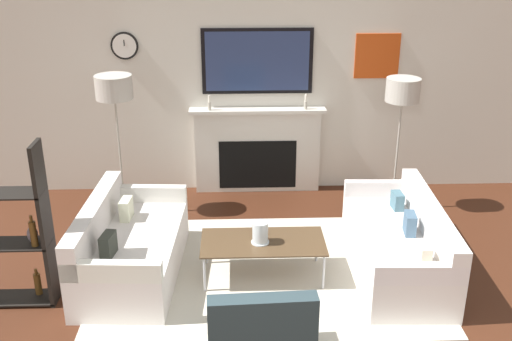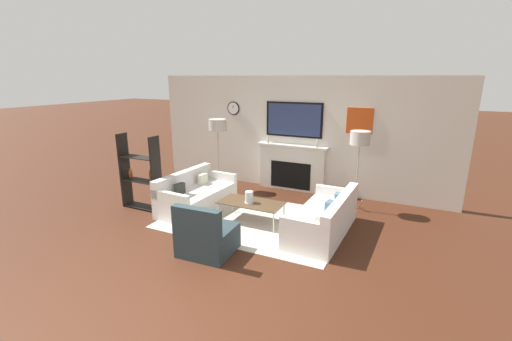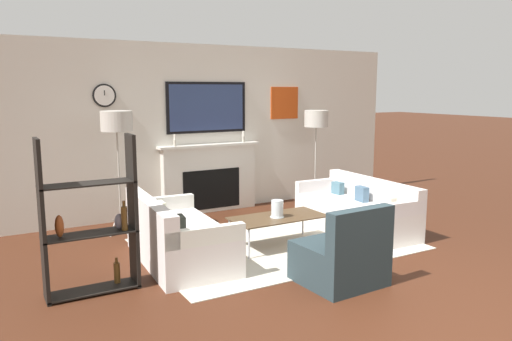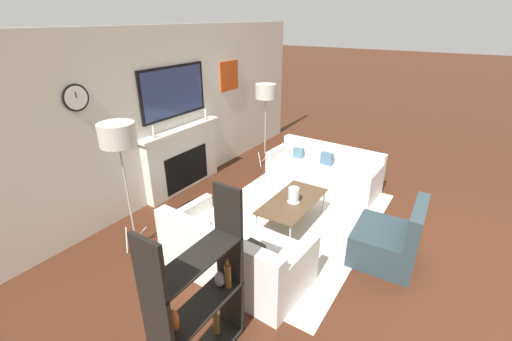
{
  "view_description": "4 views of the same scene",
  "coord_description": "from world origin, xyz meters",
  "px_view_note": "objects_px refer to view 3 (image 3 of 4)",
  "views": [
    {
      "loc": [
        -0.28,
        -2.46,
        3.23
      ],
      "look_at": [
        -0.07,
        3.45,
        0.83
      ],
      "focal_mm": 42.0,
      "sensor_mm": 36.0,
      "label": 1
    },
    {
      "loc": [
        2.66,
        -2.72,
        2.68
      ],
      "look_at": [
        -0.1,
        3.06,
        0.92
      ],
      "focal_mm": 24.0,
      "sensor_mm": 36.0,
      "label": 2
    },
    {
      "loc": [
        -3.32,
        -2.52,
        1.99
      ],
      "look_at": [
        -0.17,
        3.01,
        0.95
      ],
      "focal_mm": 35.0,
      "sensor_mm": 36.0,
      "label": 3
    },
    {
      "loc": [
        -3.93,
        0.82,
        2.81
      ],
      "look_at": [
        -0.03,
        3.32,
        0.71
      ],
      "focal_mm": 24.0,
      "sensor_mm": 36.0,
      "label": 4
    }
  ],
  "objects_px": {
    "hurricane_candle": "(277,210)",
    "floor_lamp_left": "(117,123)",
    "armchair": "(342,258)",
    "couch_right": "(357,212)",
    "couch_left": "(177,239)",
    "shelf_unit": "(91,223)",
    "floor_lamp_right": "(316,120)",
    "coffee_table": "(278,218)"
  },
  "relations": [
    {
      "from": "floor_lamp_right",
      "to": "floor_lamp_left",
      "type": "bearing_deg",
      "value": 180.0
    },
    {
      "from": "couch_left",
      "to": "floor_lamp_left",
      "type": "relative_size",
      "value": 1.02
    },
    {
      "from": "armchair",
      "to": "shelf_unit",
      "type": "xyz_separation_m",
      "value": [
        -2.27,
        1.04,
        0.43
      ]
    },
    {
      "from": "couch_right",
      "to": "coffee_table",
      "type": "height_order",
      "value": "couch_right"
    },
    {
      "from": "armchair",
      "to": "couch_right",
      "type": "bearing_deg",
      "value": 44.88
    },
    {
      "from": "floor_lamp_right",
      "to": "shelf_unit",
      "type": "relative_size",
      "value": 1.06
    },
    {
      "from": "armchair",
      "to": "coffee_table",
      "type": "distance_m",
      "value": 1.39
    },
    {
      "from": "armchair",
      "to": "floor_lamp_left",
      "type": "bearing_deg",
      "value": 118.03
    },
    {
      "from": "couch_right",
      "to": "floor_lamp_right",
      "type": "xyz_separation_m",
      "value": [
        0.29,
        1.4,
        1.22
      ]
    },
    {
      "from": "couch_left",
      "to": "couch_right",
      "type": "distance_m",
      "value": 2.71
    },
    {
      "from": "floor_lamp_right",
      "to": "hurricane_candle",
      "type": "bearing_deg",
      "value": -138.45
    },
    {
      "from": "floor_lamp_right",
      "to": "shelf_unit",
      "type": "bearing_deg",
      "value": -155.66
    },
    {
      "from": "couch_right",
      "to": "floor_lamp_right",
      "type": "relative_size",
      "value": 1.16
    },
    {
      "from": "couch_right",
      "to": "shelf_unit",
      "type": "bearing_deg",
      "value": -173.5
    },
    {
      "from": "couch_left",
      "to": "armchair",
      "type": "bearing_deg",
      "value": -49.93
    },
    {
      "from": "shelf_unit",
      "to": "floor_lamp_left",
      "type": "bearing_deg",
      "value": 67.7
    },
    {
      "from": "armchair",
      "to": "coffee_table",
      "type": "bearing_deg",
      "value": 86.2
    },
    {
      "from": "hurricane_candle",
      "to": "floor_lamp_left",
      "type": "relative_size",
      "value": 0.13
    },
    {
      "from": "floor_lamp_right",
      "to": "coffee_table",
      "type": "bearing_deg",
      "value": -138.4
    },
    {
      "from": "hurricane_candle",
      "to": "floor_lamp_left",
      "type": "bearing_deg",
      "value": 136.49
    },
    {
      "from": "coffee_table",
      "to": "floor_lamp_left",
      "type": "height_order",
      "value": "floor_lamp_left"
    },
    {
      "from": "floor_lamp_left",
      "to": "shelf_unit",
      "type": "relative_size",
      "value": 1.1
    },
    {
      "from": "couch_left",
      "to": "couch_right",
      "type": "height_order",
      "value": "couch_left"
    },
    {
      "from": "shelf_unit",
      "to": "couch_right",
      "type": "bearing_deg",
      "value": 6.5
    },
    {
      "from": "couch_right",
      "to": "shelf_unit",
      "type": "relative_size",
      "value": 1.24
    },
    {
      "from": "coffee_table",
      "to": "shelf_unit",
      "type": "distance_m",
      "value": 2.41
    },
    {
      "from": "hurricane_candle",
      "to": "shelf_unit",
      "type": "distance_m",
      "value": 2.37
    },
    {
      "from": "shelf_unit",
      "to": "hurricane_candle",
      "type": "bearing_deg",
      "value": 7.77
    },
    {
      "from": "coffee_table",
      "to": "hurricane_candle",
      "type": "height_order",
      "value": "hurricane_candle"
    },
    {
      "from": "armchair",
      "to": "floor_lamp_right",
      "type": "bearing_deg",
      "value": 58.4
    },
    {
      "from": "coffee_table",
      "to": "shelf_unit",
      "type": "relative_size",
      "value": 0.78
    },
    {
      "from": "floor_lamp_left",
      "to": "shelf_unit",
      "type": "xyz_separation_m",
      "value": [
        -0.75,
        -1.83,
        -0.84
      ]
    },
    {
      "from": "floor_lamp_right",
      "to": "armchair",
      "type": "bearing_deg",
      "value": -121.6
    },
    {
      "from": "couch_right",
      "to": "coffee_table",
      "type": "bearing_deg",
      "value": -176.48
    },
    {
      "from": "couch_left",
      "to": "shelf_unit",
      "type": "distance_m",
      "value": 1.2
    },
    {
      "from": "armchair",
      "to": "floor_lamp_right",
      "type": "relative_size",
      "value": 0.51
    },
    {
      "from": "coffee_table",
      "to": "floor_lamp_left",
      "type": "bearing_deg",
      "value": 137.45
    },
    {
      "from": "floor_lamp_right",
      "to": "shelf_unit",
      "type": "xyz_separation_m",
      "value": [
        -4.04,
        -1.83,
        -0.78
      ]
    },
    {
      "from": "hurricane_candle",
      "to": "floor_lamp_right",
      "type": "xyz_separation_m",
      "value": [
        1.7,
        1.51,
        1.0
      ]
    },
    {
      "from": "floor_lamp_left",
      "to": "hurricane_candle",
      "type": "bearing_deg",
      "value": -43.51
    },
    {
      "from": "couch_right",
      "to": "hurricane_candle",
      "type": "distance_m",
      "value": 1.43
    },
    {
      "from": "couch_right",
      "to": "armchair",
      "type": "distance_m",
      "value": 2.08
    }
  ]
}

